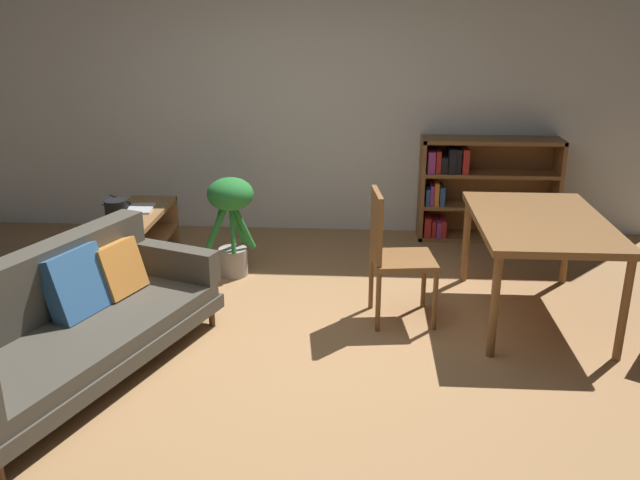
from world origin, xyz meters
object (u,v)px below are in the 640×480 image
potted_floor_plant (231,213)px  open_laptop (132,207)px  desk_speaker (116,212)px  bookshelf (478,187)px  media_console (138,242)px  dining_table (540,228)px  dining_chair_near (392,251)px  fabric_couch (67,320)px

potted_floor_plant → open_laptop: bearing=167.0°
desk_speaker → bookshelf: bearing=23.4°
media_console → desk_speaker: bearing=-98.4°
desk_speaker → potted_floor_plant: bearing=13.1°
media_console → dining_table: bearing=-13.0°
open_laptop → bookshelf: (3.12, 0.93, -0.02)m
open_laptop → dining_table: bearing=-14.6°
desk_speaker → dining_chair_near: dining_chair_near is taller
open_laptop → potted_floor_plant: size_ratio=0.50×
open_laptop → potted_floor_plant: 0.93m
open_laptop → desk_speaker: 0.43m
dining_chair_near → desk_speaker: bearing=165.8°
fabric_couch → desk_speaker: (-0.18, 1.44, 0.25)m
media_console → dining_chair_near: 2.34m
media_console → dining_chair_near: dining_chair_near is taller
open_laptop → desk_speaker: size_ratio=2.10×
media_console → potted_floor_plant: size_ratio=1.32×
desk_speaker → fabric_couch: bearing=-82.9°
desk_speaker → dining_chair_near: bearing=-14.2°
media_console → desk_speaker: 0.47m
fabric_couch → dining_chair_near: (2.02, 0.88, 0.18)m
open_laptop → dining_table: (3.27, -0.85, 0.16)m
media_console → bookshelf: size_ratio=0.85×
dining_chair_near → bookshelf: bearing=64.6°
media_console → open_laptop: size_ratio=2.62×
potted_floor_plant → dining_table: (2.36, -0.64, 0.13)m
fabric_couch → potted_floor_plant: (0.72, 1.64, 0.20)m
media_console → dining_chair_near: bearing=-21.9°
media_console → dining_table: size_ratio=0.81×
open_laptop → potted_floor_plant: bearing=-13.0°
desk_speaker → bookshelf: 3.39m
fabric_couch → dining_table: 3.25m
potted_floor_plant → dining_table: bearing=-15.2°
dining_table → bookshelf: bookshelf is taller
media_console → bookshelf: (3.06, 1.04, 0.26)m
fabric_couch → bookshelf: size_ratio=1.65×
desk_speaker → bookshelf: (3.11, 1.35, -0.10)m
potted_floor_plant → dining_table: 2.45m
fabric_couch → desk_speaker: bearing=97.1°
open_laptop → bookshelf: bearing=16.6°
dining_table → bookshelf: (-0.14, 1.78, -0.18)m
potted_floor_plant → dining_table: size_ratio=0.62×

